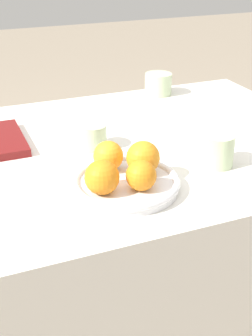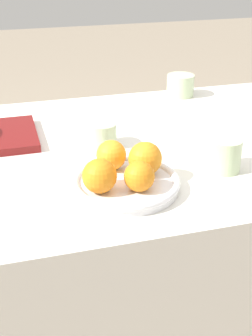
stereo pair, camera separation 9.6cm
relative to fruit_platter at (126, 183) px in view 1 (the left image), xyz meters
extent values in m
cube|color=silver|center=(0.04, 0.22, -0.40)|extent=(1.22, 0.81, 0.78)
cylinder|color=silver|center=(0.00, 0.00, 0.00)|extent=(0.22, 0.22, 0.02)
torus|color=silver|center=(0.00, 0.00, 0.00)|extent=(0.23, 0.23, 0.02)
sphere|color=orange|center=(-0.01, 0.07, 0.04)|extent=(0.07, 0.07, 0.07)
sphere|color=orange|center=(0.02, -0.04, 0.04)|extent=(0.06, 0.06, 0.06)
sphere|color=orange|center=(0.05, 0.02, 0.04)|extent=(0.07, 0.07, 0.07)
sphere|color=orange|center=(-0.06, -0.03, 0.04)|extent=(0.07, 0.07, 0.07)
cylinder|color=#B7CC9E|center=(0.34, 0.56, 0.02)|extent=(0.09, 0.09, 0.07)
cylinder|color=#B7CC9E|center=(0.24, 0.03, 0.02)|extent=(0.08, 0.08, 0.08)
cylinder|color=#B7CC9E|center=(0.00, 0.23, 0.02)|extent=(0.07, 0.07, 0.06)
camera|label=1|loc=(-0.32, -0.80, 0.47)|focal=50.00mm
camera|label=2|loc=(-0.23, -0.83, 0.47)|focal=50.00mm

